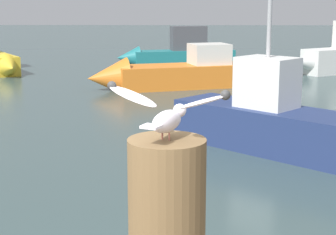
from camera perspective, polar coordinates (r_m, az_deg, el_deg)
name	(u,v)px	position (r m, az deg, el deg)	size (l,w,h in m)	color
mooring_post	(167,220)	(2.69, -0.12, -10.45)	(0.37, 0.37, 0.79)	brown
seagull	(167,112)	(2.54, -0.09, 0.55)	(0.59, 0.39, 0.25)	#C66E60
boat_orange	(169,74)	(17.73, 0.08, 4.47)	(5.53, 2.88, 1.59)	orange
boat_white	(334,57)	(22.19, 16.54, 5.95)	(3.55, 2.66, 4.01)	silver
boat_navy	(301,127)	(10.19, 13.38, -1.00)	(4.44, 4.20, 5.18)	navy
boat_teal	(174,53)	(24.47, 0.66, 6.59)	(5.25, 2.30, 1.78)	#1E7075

